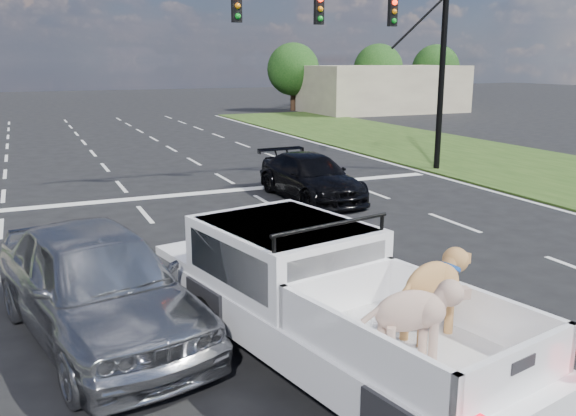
% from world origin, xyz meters
% --- Properties ---
extents(ground, '(160.00, 160.00, 0.00)m').
position_xyz_m(ground, '(0.00, 0.00, 0.00)').
color(ground, black).
rests_on(ground, ground).
extents(road_markings, '(17.75, 60.00, 0.01)m').
position_xyz_m(road_markings, '(0.00, 6.56, 0.01)').
color(road_markings, silver).
rests_on(road_markings, ground).
extents(traffic_signal, '(9.11, 0.31, 7.00)m').
position_xyz_m(traffic_signal, '(7.20, 10.50, 4.73)').
color(traffic_signal, black).
rests_on(traffic_signal, ground).
extents(building_right, '(12.00, 7.00, 3.60)m').
position_xyz_m(building_right, '(22.00, 34.00, 1.80)').
color(building_right, '#BDB290').
rests_on(building_right, ground).
extents(tree_far_d, '(4.20, 4.20, 5.40)m').
position_xyz_m(tree_far_d, '(16.00, 38.00, 3.29)').
color(tree_far_d, '#332114').
rests_on(tree_far_d, ground).
extents(tree_far_e, '(4.20, 4.20, 5.40)m').
position_xyz_m(tree_far_e, '(24.00, 38.00, 3.29)').
color(tree_far_e, '#332114').
rests_on(tree_far_e, ground).
extents(tree_far_f, '(4.20, 4.20, 5.40)m').
position_xyz_m(tree_far_f, '(30.00, 38.00, 3.29)').
color(tree_far_f, '#332114').
rests_on(tree_far_f, ground).
extents(pickup_truck, '(3.03, 5.73, 2.04)m').
position_xyz_m(pickup_truck, '(-1.13, -1.51, 0.96)').
color(pickup_truck, black).
rests_on(pickup_truck, ground).
extents(silver_sedan, '(3.04, 5.33, 1.71)m').
position_xyz_m(silver_sedan, '(-3.76, 0.78, 0.86)').
color(silver_sedan, '#A4A5AB').
rests_on(silver_sedan, ground).
extents(black_coupe, '(1.99, 4.55, 1.30)m').
position_xyz_m(black_coupe, '(3.14, 7.97, 0.65)').
color(black_coupe, black).
rests_on(black_coupe, ground).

